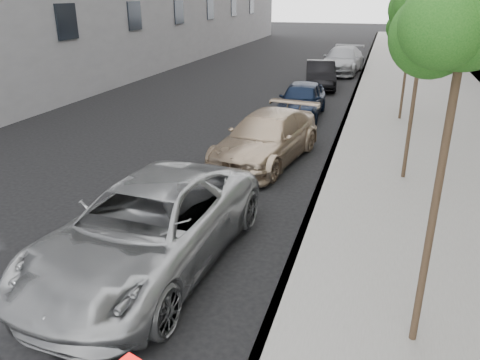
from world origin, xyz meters
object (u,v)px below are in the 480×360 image
at_px(suv, 266,138).
at_px(minivan, 148,227).
at_px(tree_far, 413,19).
at_px(sedan_rear, 342,60).
at_px(tree_near, 471,10).
at_px(sedan_black, 320,75).
at_px(sedan_blue, 302,100).

bearing_deg(suv, minivan, -85.95).
distance_m(tree_far, sedan_rear, 12.35).
distance_m(tree_near, sedan_black, 19.90).
xyz_separation_m(tree_far, sedan_rear, (-3.33, 11.51, -3.00)).
bearing_deg(minivan, tree_near, -7.08).
height_order(tree_far, sedan_rear, tree_far).
bearing_deg(tree_far, minivan, -110.44).
distance_m(sedan_black, sedan_rear, 5.42).
distance_m(tree_near, minivan, 5.91).
relative_size(tree_near, minivan, 0.93).
relative_size(tree_near, tree_far, 1.13).
xyz_separation_m(tree_far, suv, (-3.89, -5.92, -3.08)).
bearing_deg(tree_far, sedan_blue, -175.66).
relative_size(minivan, suv, 1.15).
relative_size(tree_near, sedan_rear, 0.96).
distance_m(minivan, suv, 6.26).
bearing_deg(tree_near, suv, 118.79).
distance_m(sedan_blue, sedan_rear, 11.81).
bearing_deg(sedan_rear, tree_near, -77.74).
bearing_deg(suv, sedan_blue, 99.26).
xyz_separation_m(tree_near, suv, (-3.89, 7.08, -3.77)).
relative_size(sedan_blue, sedan_black, 0.98).
xyz_separation_m(minivan, sedan_rear, (1.20, 23.66, 0.01)).
height_order(tree_far, minivan, tree_far).
bearing_deg(tree_near, minivan, 169.32).
bearing_deg(minivan, sedan_black, 91.82).
height_order(minivan, sedan_black, minivan).
height_order(minivan, sedan_blue, minivan).
bearing_deg(sedan_black, minivan, -101.57).
bearing_deg(sedan_rear, sedan_blue, -87.90).
bearing_deg(sedan_blue, sedan_black, 90.35).
distance_m(tree_far, sedan_blue, 4.93).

